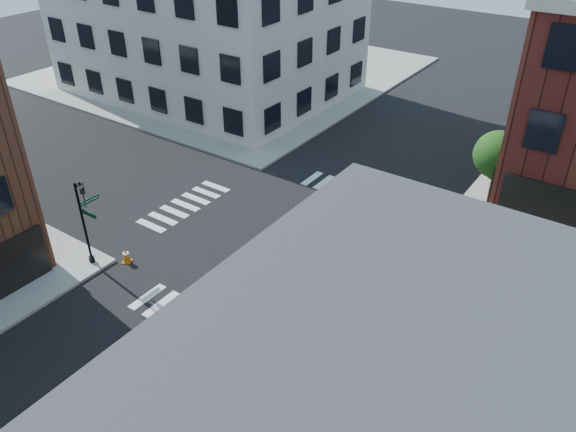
# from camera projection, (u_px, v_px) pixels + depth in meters

# --- Properties ---
(ground) EXTENTS (120.00, 120.00, 0.00)m
(ground) POSITION_uv_depth(u_px,v_px,m) (283.00, 244.00, 29.38)
(ground) COLOR black
(ground) RESTS_ON ground
(sidewalk_nw) EXTENTS (30.00, 30.00, 0.15)m
(sidewalk_nw) POSITION_uv_depth(u_px,v_px,m) (231.00, 70.00, 54.10)
(sidewalk_nw) COLOR gray
(sidewalk_nw) RESTS_ON ground
(building_nw) EXTENTS (22.00, 16.00, 11.00)m
(building_nw) POSITION_uv_depth(u_px,v_px,m) (208.00, 26.00, 46.78)
(building_nw) COLOR beige
(building_nw) RESTS_ON ground
(tree_near) EXTENTS (2.69, 2.69, 4.49)m
(tree_near) POSITION_uv_depth(u_px,v_px,m) (498.00, 157.00, 30.97)
(tree_near) COLOR black
(tree_near) RESTS_ON ground
(tree_far) EXTENTS (2.43, 2.43, 4.07)m
(tree_far) POSITION_uv_depth(u_px,v_px,m) (527.00, 127.00, 35.30)
(tree_far) COLOR black
(tree_far) RESTS_ON ground
(signal_pole) EXTENTS (1.29, 1.24, 4.60)m
(signal_pole) POSITION_uv_depth(u_px,v_px,m) (85.00, 215.00, 26.47)
(signal_pole) COLOR black
(signal_pole) RESTS_ON ground
(box_truck) EXTENTS (8.88, 3.68, 3.93)m
(box_truck) POSITION_uv_depth(u_px,v_px,m) (482.00, 343.00, 20.50)
(box_truck) COLOR silver
(box_truck) RESTS_ON ground
(traffic_cone) EXTENTS (0.56, 0.56, 0.79)m
(traffic_cone) POSITION_uv_depth(u_px,v_px,m) (126.00, 256.00, 27.89)
(traffic_cone) COLOR #CA5F08
(traffic_cone) RESTS_ON ground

